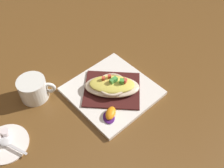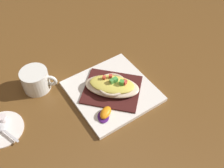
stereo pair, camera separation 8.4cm
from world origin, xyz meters
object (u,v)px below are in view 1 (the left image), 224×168
at_px(coffee_mug, 34,90).
at_px(creamer_saucer, 6,143).
at_px(gratin_dish, 112,85).
at_px(spoon, 6,142).
at_px(creamer_cup_0, 5,132).
at_px(square_plate, 112,91).
at_px(orange_garnish, 110,114).

bearing_deg(coffee_mug, creamer_saucer, -55.72).
height_order(gratin_dish, spoon, gratin_dish).
relative_size(gratin_dish, creamer_cup_0, 8.21).
bearing_deg(coffee_mug, square_plate, 54.13).
height_order(square_plate, orange_garnish, orange_garnish).
height_order(creamer_saucer, spoon, spoon).
relative_size(square_plate, spoon, 2.80).
relative_size(orange_garnish, spoon, 0.71).
bearing_deg(gratin_dish, orange_garnish, -42.78).
bearing_deg(orange_garnish, gratin_dish, 137.22).
bearing_deg(square_plate, coffee_mug, -125.87).
bearing_deg(coffee_mug, gratin_dish, 54.15).
distance_m(coffee_mug, creamer_saucer, 0.19).
bearing_deg(square_plate, spoon, -96.52).
bearing_deg(orange_garnish, coffee_mug, -149.01).
distance_m(spoon, creamer_cup_0, 0.03).
bearing_deg(gratin_dish, coffee_mug, -125.85).
relative_size(orange_garnish, creamer_cup_0, 2.76).
distance_m(gratin_dish, creamer_saucer, 0.36).
distance_m(orange_garnish, creamer_cup_0, 0.31).
distance_m(square_plate, creamer_saucer, 0.36).
relative_size(coffee_mug, creamer_cup_0, 4.56).
bearing_deg(spoon, creamer_cup_0, 158.58).
height_order(orange_garnish, creamer_cup_0, orange_garnish).
height_order(spoon, creamer_cup_0, creamer_cup_0).
xyz_separation_m(orange_garnish, creamer_cup_0, (-0.15, -0.27, -0.00)).
relative_size(coffee_mug, creamer_saucer, 0.84).
height_order(coffee_mug, creamer_cup_0, coffee_mug).
relative_size(orange_garnish, coffee_mug, 0.61).
relative_size(square_plate, creamer_cup_0, 10.89).
bearing_deg(orange_garnish, square_plate, 137.34).
distance_m(coffee_mug, creamer_cup_0, 0.16).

